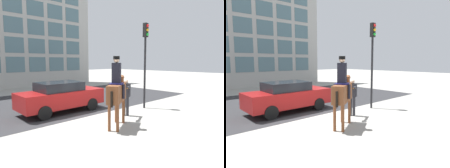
{
  "view_description": "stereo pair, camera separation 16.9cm",
  "coord_description": "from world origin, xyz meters",
  "views": [
    {
      "loc": [
        -5.33,
        -6.71,
        2.54
      ],
      "look_at": [
        0.28,
        -0.85,
        1.6
      ],
      "focal_mm": 32.0,
      "sensor_mm": 36.0,
      "label": 1
    },
    {
      "loc": [
        -5.21,
        -6.82,
        2.54
      ],
      "look_at": [
        0.28,
        -0.85,
        1.6
      ],
      "focal_mm": 32.0,
      "sensor_mm": 36.0,
      "label": 2
    }
  ],
  "objects": [
    {
      "name": "road_surface",
      "position": [
        0.0,
        4.75,
        0.0
      ],
      "size": [
        18.91,
        8.5,
        0.01
      ],
      "color": "#2D2D30",
      "rests_on": "ground_plane"
    },
    {
      "name": "street_car_near_lane",
      "position": [
        -0.39,
        2.11,
        0.79
      ],
      "size": [
        4.13,
        1.77,
        1.51
      ],
      "color": "maroon",
      "rests_on": "ground_plane"
    },
    {
      "name": "traffic_light",
      "position": [
        3.28,
        -0.26,
        2.98
      ],
      "size": [
        0.24,
        0.29,
        4.49
      ],
      "color": "black",
      "rests_on": "ground_plane"
    },
    {
      "name": "mounted_horse_lead",
      "position": [
        0.01,
        -1.41,
        1.4
      ],
      "size": [
        1.76,
        1.27,
        2.71
      ],
      "rotation": [
        0.0,
        0.0,
        0.56
      ],
      "color": "brown",
      "rests_on": "ground_plane"
    },
    {
      "name": "ground_plane",
      "position": [
        0.0,
        0.0,
        0.0
      ],
      "size": [
        80.0,
        80.0,
        0.0
      ],
      "primitive_type": "plane",
      "color": "#9E9B93"
    },
    {
      "name": "pedestrian_bystander",
      "position": [
        1.4,
        -0.62,
        1.01
      ],
      "size": [
        0.73,
        0.76,
        1.7
      ],
      "rotation": [
        0.0,
        0.0,
        -2.62
      ],
      "color": "#232328",
      "rests_on": "ground_plane"
    }
  ]
}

